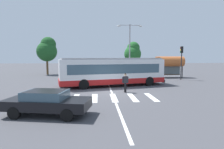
{
  "coord_description": "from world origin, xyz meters",
  "views": [
    {
      "loc": [
        -1.39,
        -16.22,
        3.14
      ],
      "look_at": [
        0.08,
        3.21,
        1.3
      ],
      "focal_mm": 29.53,
      "sensor_mm": 36.0,
      "label": 1
    }
  ],
  "objects_px": {
    "city_transit_bus": "(113,71)",
    "parked_car_white": "(131,71)",
    "foreground_sedan": "(47,101)",
    "traffic_light_far_corner": "(181,57)",
    "bus_stop_shelter": "(170,62)",
    "pedestrian_crossing_street": "(125,82)",
    "background_tree_left": "(47,49)",
    "background_tree_right": "(133,52)",
    "twin_arm_street_lamp": "(130,45)",
    "parked_car_blue": "(100,71)",
    "parked_car_black": "(115,71)",
    "parked_car_silver": "(85,71)"
  },
  "relations": [
    {
      "from": "pedestrian_crossing_street",
      "to": "background_tree_left",
      "type": "bearing_deg",
      "value": 122.65
    },
    {
      "from": "bus_stop_shelter",
      "to": "twin_arm_street_lamp",
      "type": "distance_m",
      "value": 6.69
    },
    {
      "from": "city_transit_bus",
      "to": "parked_car_black",
      "type": "height_order",
      "value": "city_transit_bus"
    },
    {
      "from": "traffic_light_far_corner",
      "to": "twin_arm_street_lamp",
      "type": "height_order",
      "value": "twin_arm_street_lamp"
    },
    {
      "from": "parked_car_black",
      "to": "twin_arm_street_lamp",
      "type": "xyz_separation_m",
      "value": [
        2.03,
        -2.69,
        4.32
      ]
    },
    {
      "from": "foreground_sedan",
      "to": "parked_car_silver",
      "type": "bearing_deg",
      "value": 88.66
    },
    {
      "from": "bus_stop_shelter",
      "to": "background_tree_right",
      "type": "height_order",
      "value": "background_tree_right"
    },
    {
      "from": "twin_arm_street_lamp",
      "to": "background_tree_left",
      "type": "xyz_separation_m",
      "value": [
        -14.0,
        5.17,
        -0.57
      ]
    },
    {
      "from": "parked_car_silver",
      "to": "twin_arm_street_lamp",
      "type": "relative_size",
      "value": 0.57
    },
    {
      "from": "bus_stop_shelter",
      "to": "pedestrian_crossing_street",
      "type": "bearing_deg",
      "value": -126.55
    },
    {
      "from": "pedestrian_crossing_street",
      "to": "parked_car_white",
      "type": "distance_m",
      "value": 15.42
    },
    {
      "from": "twin_arm_street_lamp",
      "to": "traffic_light_far_corner",
      "type": "bearing_deg",
      "value": -31.22
    },
    {
      "from": "pedestrian_crossing_street",
      "to": "background_tree_left",
      "type": "relative_size",
      "value": 0.25
    },
    {
      "from": "twin_arm_street_lamp",
      "to": "background_tree_right",
      "type": "relative_size",
      "value": 1.32
    },
    {
      "from": "foreground_sedan",
      "to": "background_tree_left",
      "type": "distance_m",
      "value": 25.05
    },
    {
      "from": "city_transit_bus",
      "to": "background_tree_left",
      "type": "relative_size",
      "value": 1.75
    },
    {
      "from": "foreground_sedan",
      "to": "background_tree_left",
      "type": "bearing_deg",
      "value": 104.71
    },
    {
      "from": "city_transit_bus",
      "to": "background_tree_left",
      "type": "bearing_deg",
      "value": 127.19
    },
    {
      "from": "foreground_sedan",
      "to": "traffic_light_far_corner",
      "type": "bearing_deg",
      "value": 45.99
    },
    {
      "from": "parked_car_black",
      "to": "traffic_light_far_corner",
      "type": "distance_m",
      "value": 11.14
    },
    {
      "from": "parked_car_black",
      "to": "twin_arm_street_lamp",
      "type": "bearing_deg",
      "value": -52.95
    },
    {
      "from": "background_tree_left",
      "to": "background_tree_right",
      "type": "bearing_deg",
      "value": 10.73
    },
    {
      "from": "pedestrian_crossing_street",
      "to": "background_tree_right",
      "type": "bearing_deg",
      "value": 77.56
    },
    {
      "from": "foreground_sedan",
      "to": "traffic_light_far_corner",
      "type": "relative_size",
      "value": 1.03
    },
    {
      "from": "parked_car_white",
      "to": "parked_car_blue",
      "type": "bearing_deg",
      "value": 177.06
    },
    {
      "from": "background_tree_right",
      "to": "pedestrian_crossing_street",
      "type": "bearing_deg",
      "value": -102.44
    },
    {
      "from": "parked_car_blue",
      "to": "background_tree_right",
      "type": "bearing_deg",
      "value": 39.82
    },
    {
      "from": "traffic_light_far_corner",
      "to": "background_tree_right",
      "type": "height_order",
      "value": "background_tree_right"
    },
    {
      "from": "traffic_light_far_corner",
      "to": "background_tree_left",
      "type": "distance_m",
      "value": 22.57
    },
    {
      "from": "parked_car_blue",
      "to": "bus_stop_shelter",
      "type": "bearing_deg",
      "value": -19.41
    },
    {
      "from": "bus_stop_shelter",
      "to": "city_transit_bus",
      "type": "bearing_deg",
      "value": -140.46
    },
    {
      "from": "city_transit_bus",
      "to": "background_tree_right",
      "type": "height_order",
      "value": "background_tree_right"
    },
    {
      "from": "parked_car_black",
      "to": "background_tree_left",
      "type": "relative_size",
      "value": 0.68
    },
    {
      "from": "city_transit_bus",
      "to": "traffic_light_far_corner",
      "type": "xyz_separation_m",
      "value": [
        9.93,
        4.88,
        1.52
      ]
    },
    {
      "from": "traffic_light_far_corner",
      "to": "pedestrian_crossing_street",
      "type": "bearing_deg",
      "value": -136.35
    },
    {
      "from": "pedestrian_crossing_street",
      "to": "foreground_sedan",
      "type": "bearing_deg",
      "value": -130.31
    },
    {
      "from": "parked_car_silver",
      "to": "traffic_light_far_corner",
      "type": "height_order",
      "value": "traffic_light_far_corner"
    },
    {
      "from": "city_transit_bus",
      "to": "parked_car_white",
      "type": "distance_m",
      "value": 11.97
    },
    {
      "from": "city_transit_bus",
      "to": "parked_car_silver",
      "type": "bearing_deg",
      "value": 108.69
    },
    {
      "from": "parked_car_white",
      "to": "background_tree_left",
      "type": "height_order",
      "value": "background_tree_left"
    },
    {
      "from": "traffic_light_far_corner",
      "to": "background_tree_right",
      "type": "bearing_deg",
      "value": 110.31
    },
    {
      "from": "city_transit_bus",
      "to": "parked_car_silver",
      "type": "distance_m",
      "value": 12.08
    },
    {
      "from": "twin_arm_street_lamp",
      "to": "background_tree_left",
      "type": "height_order",
      "value": "twin_arm_street_lamp"
    },
    {
      "from": "traffic_light_far_corner",
      "to": "bus_stop_shelter",
      "type": "bearing_deg",
      "value": 100.73
    },
    {
      "from": "parked_car_blue",
      "to": "parked_car_black",
      "type": "bearing_deg",
      "value": 1.12
    },
    {
      "from": "pedestrian_crossing_street",
      "to": "bus_stop_shelter",
      "type": "distance_m",
      "value": 14.49
    },
    {
      "from": "parked_car_blue",
      "to": "bus_stop_shelter",
      "type": "distance_m",
      "value": 11.42
    },
    {
      "from": "parked_car_silver",
      "to": "parked_car_blue",
      "type": "xyz_separation_m",
      "value": [
        2.59,
        0.09,
        0.0
      ]
    },
    {
      "from": "parked_car_white",
      "to": "bus_stop_shelter",
      "type": "height_order",
      "value": "bus_stop_shelter"
    },
    {
      "from": "foreground_sedan",
      "to": "parked_car_black",
      "type": "distance_m",
      "value": 22.21
    }
  ]
}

